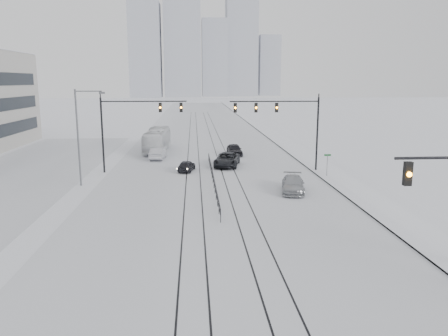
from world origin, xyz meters
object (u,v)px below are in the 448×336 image
Objects in this scene: sedan_nb_right at (293,184)px; sedan_sb_outer at (158,153)px; sedan_nb_front at (227,160)px; box_truck at (157,140)px; sedan_sb_inner at (187,166)px; sedan_nb_far at (234,150)px.

sedan_sb_outer is at bearing 137.95° from sedan_nb_right.
box_truck reaches higher than sedan_nb_front.
box_truck is at bearing 138.26° from sedan_nb_front.
sedan_sb_inner is at bearing 109.30° from box_truck.
sedan_nb_far is at bearing 90.08° from sedan_nb_front.
box_truck is (-4.32, 14.57, 0.95)m from sedan_sb_inner.
sedan_sb_inner is 13.70m from sedan_nb_right.
sedan_nb_far is at bearing 160.23° from box_truck.
sedan_nb_front is 0.50× the size of box_truck.
sedan_nb_front reaches higher than sedan_sb_outer.
box_truck reaches higher than sedan_nb_far.
sedan_sb_outer reaches higher than sedan_sb_inner.
sedan_sb_inner is 0.74× the size of sedan_nb_right.
sedan_nb_front is (8.34, -5.43, 0.02)m from sedan_sb_outer.
sedan_nb_far is (9.92, 2.25, -0.02)m from sedan_sb_outer.
box_truck is at bearing -79.77° from sedan_sb_outer.
sedan_nb_right is at bearing 146.20° from sedan_sb_inner.
box_truck is (-0.60, 6.62, 0.81)m from sedan_sb_outer.
sedan_nb_front is at bearing -105.08° from sedan_nb_far.
sedan_nb_right is (9.56, -9.82, 0.09)m from sedan_sb_inner.
sedan_nb_right is 20.30m from sedan_nb_far.
sedan_nb_front is at bearing 129.38° from box_truck.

